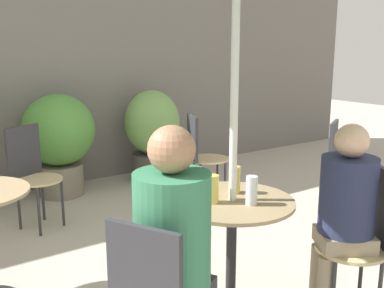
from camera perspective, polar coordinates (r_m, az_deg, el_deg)
name	(u,v)px	position (r m, az deg, el deg)	size (l,w,h in m)	color
storefront_wall	(38,56)	(5.30, -18.93, 10.53)	(10.00, 0.06, 3.00)	slate
cafe_table_near	(232,236)	(2.64, 5.04, -11.52)	(0.71, 0.71, 0.75)	black
bistro_chair_1	(368,232)	(2.83, 21.45, -10.41)	(0.46, 0.46, 0.92)	tan
bistro_chair_2	(342,160)	(4.47, 18.46, -2.00)	(0.45, 0.46, 0.92)	tan
bistro_chair_3	(31,167)	(4.24, -19.76, -2.82)	(0.44, 0.45, 0.92)	tan
bistro_chair_4	(201,150)	(4.66, 1.10, -0.80)	(0.45, 0.43, 0.92)	tan
seated_person_0	(174,242)	(2.02, -2.30, -12.29)	(0.42, 0.40, 1.28)	#2D2D33
seated_person_1	(344,206)	(2.72, 18.79, -7.46)	(0.40, 0.39, 1.19)	gray
beer_glass_0	(235,180)	(2.65, 5.47, -4.53)	(0.06, 0.06, 0.16)	#DBC65B
beer_glass_1	(213,189)	(2.48, 2.63, -5.73)	(0.07, 0.07, 0.16)	#DBC65B
beer_glass_2	(252,190)	(2.47, 7.57, -5.86)	(0.06, 0.06, 0.16)	silver
potted_plant_1	(59,137)	(5.03, -16.53, 0.85)	(0.77, 0.77, 1.11)	slate
potted_plant_2	(152,131)	(5.41, -5.06, 1.61)	(0.66, 0.66, 1.10)	#47423D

